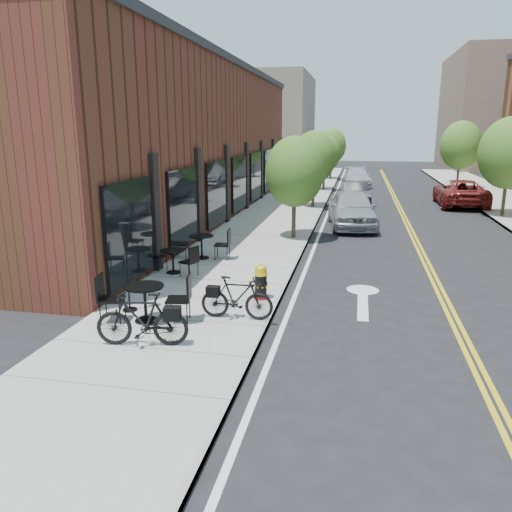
# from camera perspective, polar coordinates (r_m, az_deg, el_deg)

# --- Properties ---
(ground) EXTENTS (120.00, 120.00, 0.00)m
(ground) POSITION_cam_1_polar(r_m,az_deg,el_deg) (10.64, 1.19, -8.63)
(ground) COLOR black
(ground) RESTS_ON ground
(sidewalk_near) EXTENTS (4.00, 70.00, 0.12)m
(sidewalk_near) POSITION_cam_1_polar(r_m,az_deg,el_deg) (20.41, 0.75, 2.75)
(sidewalk_near) COLOR #9E9B93
(sidewalk_near) RESTS_ON ground
(building_near) EXTENTS (5.00, 28.00, 7.00)m
(building_near) POSITION_cam_1_polar(r_m,az_deg,el_deg) (25.05, -7.85, 12.69)
(building_near) COLOR #4D2919
(building_near) RESTS_ON ground
(bg_building_left) EXTENTS (8.00, 14.00, 10.00)m
(bg_building_left) POSITION_cam_1_polar(r_m,az_deg,el_deg) (58.46, 2.05, 15.12)
(bg_building_left) COLOR #726656
(bg_building_left) RESTS_ON ground
(bg_building_right) EXTENTS (10.00, 16.00, 12.00)m
(bg_building_right) POSITION_cam_1_polar(r_m,az_deg,el_deg) (61.35, 25.91, 14.65)
(bg_building_right) COLOR brown
(bg_building_right) RESTS_ON ground
(tree_near_a) EXTENTS (2.20, 2.20, 3.81)m
(tree_near_a) POSITION_cam_1_polar(r_m,az_deg,el_deg) (18.85, 4.43, 9.57)
(tree_near_a) COLOR #382B1E
(tree_near_a) RESTS_ON sidewalk_near
(tree_near_b) EXTENTS (2.30, 2.30, 3.98)m
(tree_near_b) POSITION_cam_1_polar(r_m,az_deg,el_deg) (26.78, 6.65, 11.14)
(tree_near_b) COLOR #382B1E
(tree_near_b) RESTS_ON sidewalk_near
(tree_near_c) EXTENTS (2.10, 2.10, 3.67)m
(tree_near_c) POSITION_cam_1_polar(r_m,az_deg,el_deg) (34.76, 7.85, 11.50)
(tree_near_c) COLOR #382B1E
(tree_near_c) RESTS_ON sidewalk_near
(tree_near_d) EXTENTS (2.40, 2.40, 4.11)m
(tree_near_d) POSITION_cam_1_polar(r_m,az_deg,el_deg) (42.73, 8.62, 12.32)
(tree_near_d) COLOR #382B1E
(tree_near_d) RESTS_ON sidewalk_near
(tree_far_b) EXTENTS (2.80, 2.80, 4.62)m
(tree_far_b) POSITION_cam_1_polar(r_m,az_deg,el_deg) (26.56, 26.99, 10.43)
(tree_far_b) COLOR #382B1E
(tree_far_b) RESTS_ON sidewalk_far
(tree_far_c) EXTENTS (2.80, 2.80, 4.62)m
(tree_far_c) POSITION_cam_1_polar(r_m,az_deg,el_deg) (38.27, 22.36, 11.62)
(tree_far_c) COLOR #382B1E
(tree_far_c) RESTS_ON sidewalk_far
(fire_hydrant) EXTENTS (0.48, 0.48, 0.88)m
(fire_hydrant) POSITION_cam_1_polar(r_m,az_deg,el_deg) (12.15, 0.55, -2.98)
(fire_hydrant) COLOR maroon
(fire_hydrant) RESTS_ON sidewalk_near
(bicycle_left) EXTENTS (1.83, 0.79, 1.06)m
(bicycle_left) POSITION_cam_1_polar(r_m,az_deg,el_deg) (9.76, -12.91, -7.06)
(bicycle_left) COLOR black
(bicycle_left) RESTS_ON sidewalk_near
(bicycle_right) EXTENTS (1.61, 0.48, 0.96)m
(bicycle_right) POSITION_cam_1_polar(r_m,az_deg,el_deg) (10.84, -2.21, -4.80)
(bicycle_right) COLOR black
(bicycle_right) RESTS_ON sidewalk_near
(bistro_set_a) EXTENTS (1.97, 0.98, 1.04)m
(bistro_set_a) POSITION_cam_1_polar(r_m,az_deg,el_deg) (10.94, -12.57, -4.72)
(bistro_set_a) COLOR black
(bistro_set_a) RESTS_ON sidewalk_near
(bistro_set_b) EXTENTS (1.66, 1.01, 0.88)m
(bistro_set_b) POSITION_cam_1_polar(r_m,az_deg,el_deg) (14.48, -9.48, -0.22)
(bistro_set_b) COLOR black
(bistro_set_b) RESTS_ON sidewalk_near
(bistro_set_c) EXTENTS (1.82, 0.83, 0.97)m
(bistro_set_c) POSITION_cam_1_polar(r_m,az_deg,el_deg) (16.00, -6.24, 1.45)
(bistro_set_c) COLOR black
(bistro_set_c) RESTS_ON sidewalk_near
(patio_umbrella) EXTENTS (0.33, 0.33, 2.03)m
(patio_umbrella) POSITION_cam_1_polar(r_m,az_deg,el_deg) (11.41, -14.64, 0.84)
(patio_umbrella) COLOR black
(patio_umbrella) RESTS_ON sidewalk_near
(parked_car_a) EXTENTS (2.44, 4.88, 1.60)m
(parked_car_a) POSITION_cam_1_polar(r_m,az_deg,el_deg) (22.09, 10.89, 5.33)
(parked_car_a) COLOR #919498
(parked_car_a) RESTS_ON ground
(parked_car_b) EXTENTS (1.84, 4.14, 1.32)m
(parked_car_b) POSITION_cam_1_polar(r_m,az_deg,el_deg) (28.67, 11.22, 7.04)
(parked_car_b) COLOR black
(parked_car_b) RESTS_ON ground
(parked_car_c) EXTENTS (2.26, 4.74, 1.33)m
(parked_car_c) POSITION_cam_1_polar(r_m,az_deg,el_deg) (38.39, 11.44, 8.82)
(parked_car_c) COLOR #AFAFB4
(parked_car_c) RESTS_ON ground
(parked_car_far) EXTENTS (2.49, 5.29, 1.46)m
(parked_car_far) POSITION_cam_1_polar(r_m,az_deg,el_deg) (30.01, 22.30, 6.71)
(parked_car_far) COLOR maroon
(parked_car_far) RESTS_ON ground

